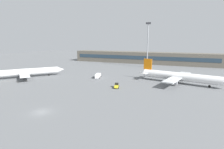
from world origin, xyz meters
The scene contains 7 objects.
ground_plane centered at (0.00, 40.00, 0.00)m, with size 400.00×400.00×0.00m, color slate.
terminal_building centered at (0.00, 108.01, 4.50)m, with size 114.19×12.13×9.00m.
airplane_near centered at (-38.89, 30.63, 2.78)m, with size 26.10×30.08×9.10m.
airplane_mid centered at (31.44, 47.05, 2.95)m, with size 38.69×27.38×9.66m.
baggage_tug_yellow centered at (9.03, 29.94, 0.80)m, with size 2.66×3.88×1.75m.
service_van_white centered at (-6.08, 43.47, 1.11)m, with size 3.37×5.55×2.08m.
floodlight_tower_west centered at (8.29, 88.17, 16.90)m, with size 3.20×0.80×29.65m.
Camera 1 is at (33.81, -32.95, 18.15)m, focal length 28.83 mm.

